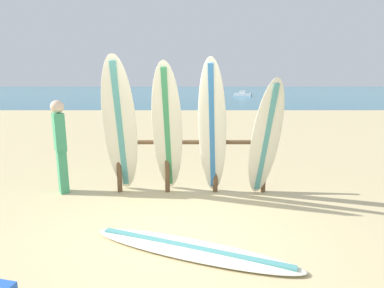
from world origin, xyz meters
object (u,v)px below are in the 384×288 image
object	(u,v)px
surfboard_leaning_far_left	(121,129)
surfboard_lying_on_sand	(192,249)
beachgoer_standing	(61,143)
surfboard_leaning_center	(266,141)
surfboard_rack	(192,156)
surfboard_leaning_center_left	(213,130)
small_boat_offshore	(243,94)
surfboard_leaning_left	(168,132)

from	to	relation	value
surfboard_leaning_far_left	surfboard_lying_on_sand	xyz separation A→B (m)	(1.25, -1.86, -1.23)
beachgoer_standing	surfboard_leaning_center	bearing A→B (deg)	-5.78
surfboard_rack	surfboard_lying_on_sand	bearing A→B (deg)	-90.04
surfboard_leaning_center_left	beachgoer_standing	distance (m)	2.82
beachgoer_standing	small_boat_offshore	size ratio (longest dim) A/B	0.69
surfboard_lying_on_sand	small_boat_offshore	distance (m)	38.87
surfboard_leaning_far_left	surfboard_leaning_center	world-z (taller)	surfboard_leaning_far_left
surfboard_rack	beachgoer_standing	size ratio (longest dim) A/B	1.63
surfboard_leaning_left	surfboard_leaning_center_left	xyz separation A→B (m)	(0.79, -0.00, 0.03)
surfboard_leaning_center	surfboard_rack	bearing A→B (deg)	162.18
surfboard_rack	beachgoer_standing	distance (m)	2.45
surfboard_leaning_left	beachgoer_standing	distance (m)	2.03
surfboard_rack	surfboard_leaning_left	world-z (taller)	surfboard_leaning_left
surfboard_leaning_far_left	surfboard_lying_on_sand	bearing A→B (deg)	-56.09
surfboard_leaning_left	surfboard_leaning_center	bearing A→B (deg)	-5.20
surfboard_leaning_far_left	small_boat_offshore	world-z (taller)	surfboard_leaning_far_left
beachgoer_standing	small_boat_offshore	distance (m)	37.34
surfboard_leaning_far_left	surfboard_leaning_left	world-z (taller)	surfboard_leaning_far_left
surfboard_lying_on_sand	beachgoer_standing	bearing A→B (deg)	139.21
surfboard_rack	surfboard_leaning_center_left	distance (m)	0.71
surfboard_leaning_far_left	beachgoer_standing	world-z (taller)	surfboard_leaning_far_left
surfboard_leaning_center_left	small_boat_offshore	xyz separation A→B (m)	(6.42, 36.40, -0.99)
surfboard_rack	surfboard_leaning_left	xyz separation A→B (m)	(-0.43, -0.26, 0.51)
surfboard_lying_on_sand	surfboard_rack	bearing A→B (deg)	89.96
surfboard_rack	surfboard_leaning_center	bearing A→B (deg)	-17.82
small_boat_offshore	surfboard_leaning_center_left	bearing A→B (deg)	-100.00
surfboard_lying_on_sand	surfboard_leaning_far_left	bearing A→B (deg)	123.91
surfboard_leaning_center	beachgoer_standing	distance (m)	3.73
surfboard_leaning_left	surfboard_leaning_center_left	world-z (taller)	surfboard_leaning_center_left
surfboard_leaning_far_left	surfboard_lying_on_sand	distance (m)	2.55
surfboard_leaning_far_left	small_boat_offshore	size ratio (longest dim) A/B	1.00
beachgoer_standing	surfboard_rack	bearing A→B (deg)	0.82
surfboard_leaning_center	small_boat_offshore	distance (m)	36.97
surfboard_leaning_left	surfboard_leaning_center	world-z (taller)	surfboard_leaning_left
small_boat_offshore	surfboard_leaning_center	bearing A→B (deg)	-98.57
surfboard_leaning_far_left	surfboard_leaning_center	size ratio (longest dim) A/B	1.17
surfboard_leaning_center	surfboard_lying_on_sand	world-z (taller)	surfboard_leaning_center
surfboard_lying_on_sand	small_boat_offshore	size ratio (longest dim) A/B	1.09
surfboard_rack	small_boat_offshore	size ratio (longest dim) A/B	1.13
surfboard_rack	beachgoer_standing	xyz separation A→B (m)	(-2.43, -0.03, 0.27)
surfboard_lying_on_sand	beachgoer_standing	world-z (taller)	beachgoer_standing
surfboard_leaning_left	surfboard_rack	bearing A→B (deg)	31.02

